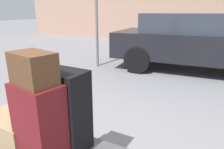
{
  "coord_description": "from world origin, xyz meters",
  "views": [
    {
      "loc": [
        1.18,
        -1.03,
        1.47
      ],
      "look_at": [
        0.0,
        1.2,
        0.69
      ],
      "focal_mm": 32.86,
      "sensor_mm": 36.0,
      "label": 1
    }
  ],
  "objects_px": {
    "duffel_bag_brown_topmost_pile": "(33,69)",
    "no_parking_sign": "(96,6)",
    "suitcase_maroon_stacked_top": "(40,125)",
    "suitcase_black_rear_right": "(68,112)",
    "suitcase_tan_rear_left": "(21,125)",
    "parked_car": "(200,41)"
  },
  "relations": [
    {
      "from": "suitcase_tan_rear_left",
      "to": "no_parking_sign",
      "type": "xyz_separation_m",
      "value": [
        -1.43,
        3.64,
        1.13
      ]
    },
    {
      "from": "suitcase_tan_rear_left",
      "to": "no_parking_sign",
      "type": "distance_m",
      "value": 4.07
    },
    {
      "from": "no_parking_sign",
      "to": "suitcase_tan_rear_left",
      "type": "bearing_deg",
      "value": -68.54
    },
    {
      "from": "suitcase_black_rear_right",
      "to": "suitcase_maroon_stacked_top",
      "type": "bearing_deg",
      "value": -106.57
    },
    {
      "from": "suitcase_tan_rear_left",
      "to": "parked_car",
      "type": "xyz_separation_m",
      "value": [
        1.07,
        4.49,
        0.29
      ]
    },
    {
      "from": "suitcase_black_rear_right",
      "to": "duffel_bag_brown_topmost_pile",
      "type": "xyz_separation_m",
      "value": [
        -0.08,
        -0.23,
        0.41
      ]
    },
    {
      "from": "suitcase_black_rear_right",
      "to": "no_parking_sign",
      "type": "height_order",
      "value": "no_parking_sign"
    },
    {
      "from": "suitcase_maroon_stacked_top",
      "to": "duffel_bag_brown_topmost_pile",
      "type": "bearing_deg",
      "value": 9.06
    },
    {
      "from": "duffel_bag_brown_topmost_pile",
      "to": "parked_car",
      "type": "distance_m",
      "value": 4.69
    },
    {
      "from": "suitcase_maroon_stacked_top",
      "to": "duffel_bag_brown_topmost_pile",
      "type": "distance_m",
      "value": 0.44
    },
    {
      "from": "suitcase_black_rear_right",
      "to": "suitcase_tan_rear_left",
      "type": "height_order",
      "value": "suitcase_black_rear_right"
    },
    {
      "from": "suitcase_black_rear_right",
      "to": "duffel_bag_brown_topmost_pile",
      "type": "relative_size",
      "value": 2.16
    },
    {
      "from": "duffel_bag_brown_topmost_pile",
      "to": "suitcase_black_rear_right",
      "type": "bearing_deg",
      "value": 83.04
    },
    {
      "from": "suitcase_tan_rear_left",
      "to": "no_parking_sign",
      "type": "height_order",
      "value": "no_parking_sign"
    },
    {
      "from": "duffel_bag_brown_topmost_pile",
      "to": "no_parking_sign",
      "type": "xyz_separation_m",
      "value": [
        -1.85,
        3.78,
        0.49
      ]
    },
    {
      "from": "duffel_bag_brown_topmost_pile",
      "to": "no_parking_sign",
      "type": "height_order",
      "value": "no_parking_sign"
    },
    {
      "from": "suitcase_maroon_stacked_top",
      "to": "suitcase_black_rear_right",
      "type": "bearing_deg",
      "value": 80.87
    },
    {
      "from": "suitcase_black_rear_right",
      "to": "suitcase_tan_rear_left",
      "type": "xyz_separation_m",
      "value": [
        -0.5,
        -0.09,
        -0.22
      ]
    },
    {
      "from": "parked_car",
      "to": "no_parking_sign",
      "type": "bearing_deg",
      "value": -161.13
    },
    {
      "from": "suitcase_maroon_stacked_top",
      "to": "suitcase_black_rear_right",
      "type": "xyz_separation_m",
      "value": [
        0.08,
        0.23,
        0.02
      ]
    },
    {
      "from": "parked_car",
      "to": "no_parking_sign",
      "type": "relative_size",
      "value": 1.71
    },
    {
      "from": "suitcase_maroon_stacked_top",
      "to": "suitcase_tan_rear_left",
      "type": "relative_size",
      "value": 1.23
    }
  ]
}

